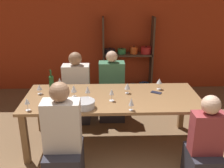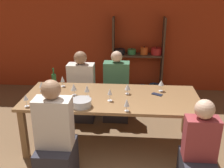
{
  "view_description": "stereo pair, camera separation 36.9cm",
  "coord_description": "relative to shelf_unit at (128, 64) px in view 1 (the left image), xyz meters",
  "views": [
    {
      "loc": [
        -0.2,
        -1.83,
        2.21
      ],
      "look_at": [
        -0.09,
        1.63,
        0.91
      ],
      "focal_mm": 42.0,
      "sensor_mm": 36.0,
      "label": 1
    },
    {
      "loc": [
        0.17,
        -1.82,
        2.21
      ],
      "look_at": [
        -0.09,
        1.63,
        0.91
      ],
      "focal_mm": 42.0,
      "sensor_mm": 36.0,
      "label": 2
    }
  ],
  "objects": [
    {
      "name": "person_far_a",
      "position": [
        -1.0,
        -1.28,
        -0.17
      ],
      "size": [
        0.45,
        0.56,
        1.2
      ],
      "rotation": [
        0.0,
        0.0,
        3.14
      ],
      "color": "#2D2D38",
      "rests_on": "ground_plane"
    },
    {
      "name": "wine_glass_empty_b",
      "position": [
        -0.19,
        -2.53,
        0.26
      ],
      "size": [
        0.07,
        0.07,
        0.16
      ],
      "color": "white",
      "rests_on": "dining_table"
    },
    {
      "name": "dining_table",
      "position": [
        -0.41,
        -2.1,
        0.07
      ],
      "size": [
        2.44,
        1.01,
        0.76
      ],
      "color": "olive",
      "rests_on": "ground_plane"
    },
    {
      "name": "person_near_a",
      "position": [
        0.62,
        -2.94,
        -0.19
      ],
      "size": [
        0.36,
        0.45,
        1.12
      ],
      "color": "#2D2D38",
      "rests_on": "ground_plane"
    },
    {
      "name": "wine_glass_white_b",
      "position": [
        0.29,
        -1.84,
        0.27
      ],
      "size": [
        0.08,
        0.08,
        0.17
      ],
      "color": "white",
      "rests_on": "dining_table"
    },
    {
      "name": "mixing_bowl",
      "position": [
        -0.78,
        -2.44,
        0.2
      ],
      "size": [
        0.27,
        0.27,
        0.1
      ],
      "color": "#B7BABC",
      "rests_on": "dining_table"
    },
    {
      "name": "wine_glass_empty_c",
      "position": [
        -1.48,
        -2.49,
        0.27
      ],
      "size": [
        0.06,
        0.06,
        0.16
      ],
      "color": "white",
      "rests_on": "dining_table"
    },
    {
      "name": "cell_phone",
      "position": [
        0.23,
        -1.98,
        0.15
      ],
      "size": [
        0.16,
        0.14,
        0.01
      ],
      "color": "#1E2338",
      "rests_on": "dining_table"
    },
    {
      "name": "wine_glass_white_a",
      "position": [
        -0.75,
        -2.12,
        0.27
      ],
      "size": [
        0.07,
        0.07,
        0.17
      ],
      "color": "white",
      "rests_on": "dining_table"
    },
    {
      "name": "wine_glass_red_a",
      "position": [
        -0.19,
        -1.98,
        0.25
      ],
      "size": [
        0.08,
        0.08,
        0.15
      ],
      "color": "white",
      "rests_on": "dining_table"
    },
    {
      "name": "shelf_unit",
      "position": [
        0.0,
        0.0,
        0.0
      ],
      "size": [
        1.07,
        0.3,
        1.61
      ],
      "color": "#4C3828",
      "rests_on": "ground_plane"
    },
    {
      "name": "person_near_b",
      "position": [
        -0.99,
        -2.95,
        -0.13
      ],
      "size": [
        0.41,
        0.51,
        1.29
      ],
      "color": "#2D2D38",
      "rests_on": "ground_plane"
    },
    {
      "name": "wine_bottle_green",
      "position": [
        -1.3,
        -1.84,
        0.28
      ],
      "size": [
        0.07,
        0.07,
        0.32
      ],
      "color": "#1E4C23",
      "rests_on": "dining_table"
    },
    {
      "name": "wine_glass_empty_a",
      "position": [
        -1.19,
        -1.75,
        0.27
      ],
      "size": [
        0.07,
        0.07,
        0.17
      ],
      "color": "white",
      "rests_on": "dining_table"
    },
    {
      "name": "wine_glass_white_c",
      "position": [
        -1.45,
        -1.97,
        0.25
      ],
      "size": [
        0.08,
        0.08,
        0.14
      ],
      "color": "white",
      "rests_on": "dining_table"
    },
    {
      "name": "wine_glass_white_d",
      "position": [
        -0.43,
        -2.24,
        0.27
      ],
      "size": [
        0.07,
        0.07,
        0.17
      ],
      "color": "white",
      "rests_on": "dining_table"
    },
    {
      "name": "wall_back_red",
      "position": [
        -0.32,
        0.2,
        0.74
      ],
      "size": [
        8.8,
        0.06,
        2.7
      ],
      "color": "#B23819",
      "rests_on": "ground_plane"
    },
    {
      "name": "person_far_b",
      "position": [
        -0.4,
        -1.23,
        -0.17
      ],
      "size": [
        0.43,
        0.54,
        1.2
      ],
      "rotation": [
        0.0,
        0.0,
        3.14
      ],
      "color": "#2D2D38",
      "rests_on": "ground_plane"
    },
    {
      "name": "wine_glass_empty_d",
      "position": [
        -0.95,
        -2.08,
        0.27
      ],
      "size": [
        0.08,
        0.08,
        0.17
      ],
      "color": "white",
      "rests_on": "dining_table"
    }
  ]
}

